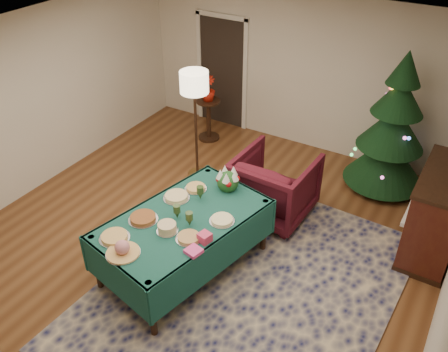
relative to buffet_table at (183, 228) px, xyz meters
The scene contains 24 objects.
room_shell 0.75m from the buffet_table, 108.23° to the left, with size 7.00×7.00×7.00m.
doorway 4.12m from the buffet_table, 114.26° to the left, with size 1.08×0.04×2.16m.
rug 1.09m from the buffet_table, ahead, with size 3.20×4.20×0.02m, color #121644.
buffet_table is the anchor object (origin of this frame).
platter_0 0.85m from the buffet_table, 122.65° to the right, with size 0.35×0.35×0.05m.
platter_1 0.90m from the buffet_table, 103.43° to the right, with size 0.38×0.38×0.18m.
platter_2 0.50m from the buffet_table, 144.52° to the right, with size 0.36×0.36×0.06m.
platter_3 0.36m from the buffet_table, 91.64° to the right, with size 0.25×0.25×0.11m.
platter_4 0.43m from the buffet_table, 44.90° to the right, with size 0.30×0.30×0.05m.
platter_5 0.45m from the buffet_table, 135.61° to the left, with size 0.34×0.34×0.06m.
platter_6 0.51m from the buffet_table, 22.74° to the left, with size 0.31×0.31×0.05m.
platter_7 0.63m from the buffet_table, 108.34° to the left, with size 0.29×0.29×0.05m.
goblet_0 0.50m from the buffet_table, 92.99° to the left, with size 0.09×0.09×0.19m.
goblet_1 0.31m from the buffet_table, 25.71° to the right, with size 0.09×0.09×0.19m.
goblet_2 0.27m from the buffet_table, 146.28° to the right, with size 0.09×0.09×0.19m.
napkin_stack 0.65m from the buffet_table, 43.98° to the right, with size 0.16×0.16×0.04m, color #F34391.
gift_box 0.55m from the buffet_table, 25.31° to the right, with size 0.13×0.13×0.11m, color #D73B64.
centerpiece 0.87m from the buffet_table, 78.56° to the left, with size 0.29×0.30×0.34m.
armchair 1.67m from the buffet_table, 73.71° to the left, with size 1.04×0.98×1.07m, color #460F19.
floor_lamp 2.35m from the buffet_table, 119.30° to the left, with size 0.44×0.44×1.80m.
side_table 3.43m from the buffet_table, 117.12° to the left, with size 0.44×0.44×0.78m.
potted_plant 3.42m from the buffet_table, 117.12° to the left, with size 0.25×0.45×0.25m, color #AE1A0C.
christmas_tree 3.58m from the buffet_table, 62.32° to the left, with size 1.32×1.32×2.24m.
piano 3.27m from the buffet_table, 37.16° to the left, with size 0.66×1.39×1.20m.
Camera 1 is at (2.78, -3.82, 4.40)m, focal length 38.00 mm.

